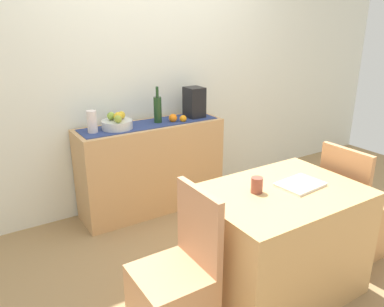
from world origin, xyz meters
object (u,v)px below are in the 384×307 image
at_px(ceramic_vase, 92,122).
at_px(open_book, 300,184).
at_px(wine_bottle, 158,109).
at_px(dining_table, 277,241).
at_px(coffee_cup, 257,185).
at_px(fruit_bowl, 117,124).
at_px(sideboard_console, 152,167).
at_px(coffee_maker, 194,102).
at_px(chair_near_window, 174,298).
at_px(chair_by_corner, 350,223).

xyz_separation_m(ceramic_vase, open_book, (0.84, -1.52, -0.19)).
bearing_deg(open_book, wine_bottle, 93.23).
relative_size(dining_table, open_book, 3.68).
bearing_deg(coffee_cup, fruit_bowl, 102.43).
height_order(wine_bottle, ceramic_vase, wine_bottle).
xyz_separation_m(sideboard_console, coffee_maker, (0.48, 0.00, 0.57)).
xyz_separation_m(sideboard_console, open_book, (0.31, -1.52, 0.33)).
bearing_deg(open_book, coffee_maker, 78.47).
bearing_deg(wine_bottle, chair_near_window, -114.96).
relative_size(fruit_bowl, dining_table, 0.26).
height_order(coffee_maker, chair_near_window, coffee_maker).
bearing_deg(ceramic_vase, open_book, -61.22).
bearing_deg(fruit_bowl, open_book, -67.85).
bearing_deg(ceramic_vase, chair_near_window, -93.39).
bearing_deg(dining_table, sideboard_console, 95.98).
bearing_deg(sideboard_console, coffee_cup, -89.83).
height_order(sideboard_console, wine_bottle, wine_bottle).
xyz_separation_m(open_book, chair_near_window, (-0.93, 0.02, -0.48)).
relative_size(sideboard_console, chair_near_window, 1.51).
xyz_separation_m(open_book, chair_by_corner, (0.63, 0.02, -0.48)).
relative_size(sideboard_console, coffee_maker, 4.65).
relative_size(open_book, chair_by_corner, 0.31).
height_order(open_book, coffee_cup, coffee_cup).
distance_m(wine_bottle, open_book, 1.56).
distance_m(fruit_bowl, coffee_cup, 1.49).
xyz_separation_m(wine_bottle, coffee_maker, (0.40, 0.00, 0.02)).
height_order(fruit_bowl, dining_table, fruit_bowl).
bearing_deg(sideboard_console, wine_bottle, 0.00).
bearing_deg(chair_near_window, coffee_maker, 53.97).
relative_size(fruit_bowl, ceramic_vase, 1.39).
bearing_deg(fruit_bowl, dining_table, -72.60).
xyz_separation_m(sideboard_console, ceramic_vase, (-0.53, 0.00, 0.52)).
height_order(fruit_bowl, ceramic_vase, ceramic_vase).
relative_size(open_book, chair_near_window, 0.31).
bearing_deg(wine_bottle, open_book, -81.62).
distance_m(dining_table, coffee_cup, 0.45).
relative_size(chair_near_window, chair_by_corner, 1.00).
xyz_separation_m(coffee_cup, chair_by_corner, (0.93, -0.06, -0.52)).
distance_m(coffee_maker, dining_table, 1.66).
height_order(coffee_maker, chair_by_corner, coffee_maker).
bearing_deg(chair_near_window, fruit_bowl, 78.53).
bearing_deg(chair_by_corner, dining_table, 179.98).
bearing_deg(wine_bottle, ceramic_vase, 180.00).
bearing_deg(coffee_cup, chair_near_window, -174.46).
bearing_deg(fruit_bowl, coffee_cup, -77.57).
bearing_deg(fruit_bowl, wine_bottle, 0.00).
distance_m(sideboard_console, wine_bottle, 0.56).
relative_size(ceramic_vase, chair_by_corner, 0.21).
height_order(ceramic_vase, chair_near_window, ceramic_vase).
distance_m(fruit_bowl, chair_by_corner, 2.06).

